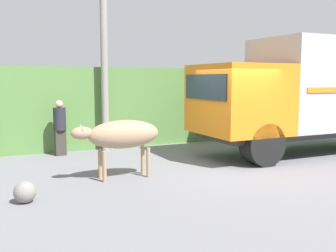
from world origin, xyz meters
TOP-DOWN VIEW (x-y plane):
  - ground_plane at (0.00, 0.00)m, footprint 60.00×60.00m
  - hillside_embankment at (0.00, 6.87)m, footprint 32.00×5.89m
  - cargo_truck at (3.55, 0.70)m, footprint 7.15×2.47m
  - brown_cow at (-2.79, 0.04)m, footprint 2.03×0.64m
  - pedestrian_on_hill at (-3.59, 3.41)m, footprint 0.40×0.40m
  - utility_pole at (-2.14, 3.61)m, footprint 0.90×0.23m
  - roadside_rock at (-4.98, -0.95)m, footprint 0.40×0.40m

SIDE VIEW (x-z plane):
  - ground_plane at x=0.00m, z-range 0.00..0.00m
  - roadside_rock at x=-4.98m, z-range 0.00..0.40m
  - pedestrian_on_hill at x=-3.59m, z-range 0.07..1.70m
  - brown_cow at x=-2.79m, z-range 0.33..1.66m
  - hillside_embankment at x=0.00m, z-range 0.00..2.63m
  - cargo_truck at x=3.55m, z-range 0.17..3.61m
  - utility_pole at x=-2.14m, z-range 0.12..6.53m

